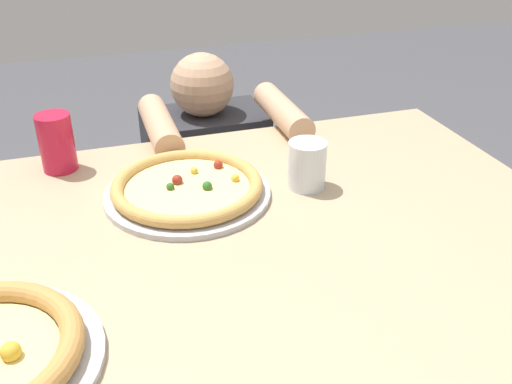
# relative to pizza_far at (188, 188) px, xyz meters

# --- Properties ---
(dining_table) EXTENTS (1.27, 0.93, 0.75)m
(dining_table) POSITION_rel_pizza_far_xyz_m (0.08, -0.17, -0.12)
(dining_table) COLOR tan
(dining_table) RESTS_ON ground
(pizza_far) EXTENTS (0.34, 0.34, 0.04)m
(pizza_far) POSITION_rel_pizza_far_xyz_m (0.00, 0.00, 0.00)
(pizza_far) COLOR #B7B7BC
(pizza_far) RESTS_ON dining_table
(drink_cup_colored) EXTENTS (0.08, 0.08, 0.13)m
(drink_cup_colored) POSITION_rel_pizza_far_xyz_m (-0.24, 0.21, 0.05)
(drink_cup_colored) COLOR red
(drink_cup_colored) RESTS_ON dining_table
(water_cup_clear) EXTENTS (0.08, 0.08, 0.10)m
(water_cup_clear) POSITION_rel_pizza_far_xyz_m (0.25, -0.03, 0.03)
(water_cup_clear) COLOR silver
(water_cup_clear) RESTS_ON dining_table
(diner_seated) EXTENTS (0.39, 0.51, 0.89)m
(diner_seated) POSITION_rel_pizza_far_xyz_m (0.15, 0.52, -0.36)
(diner_seated) COLOR #333847
(diner_seated) RESTS_ON ground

